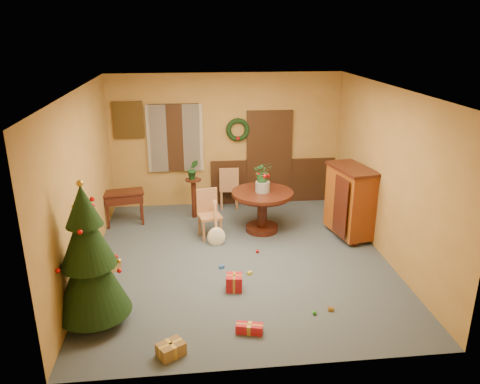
{
  "coord_description": "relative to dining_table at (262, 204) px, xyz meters",
  "views": [
    {
      "loc": [
        -0.8,
        -7.2,
        3.81
      ],
      "look_at": [
        0.04,
        0.4,
        1.09
      ],
      "focal_mm": 35.0,
      "sensor_mm": 36.0,
      "label": 1
    }
  ],
  "objects": [
    {
      "name": "writing_desk",
      "position": [
        -2.71,
        0.63,
        -0.04
      ],
      "size": [
        0.85,
        0.53,
        0.71
      ],
      "color": "black",
      "rests_on": "floor"
    },
    {
      "name": "chair_far",
      "position": [
        -0.53,
        1.28,
        -0.06
      ],
      "size": [
        0.43,
        0.43,
        0.95
      ],
      "color": "brown",
      "rests_on": "floor"
    },
    {
      "name": "gift_a",
      "position": [
        -1.68,
        -3.54,
        -0.49
      ],
      "size": [
        0.39,
        0.36,
        0.17
      ],
      "color": "brown",
      "rests_on": "floor"
    },
    {
      "name": "gift_b",
      "position": [
        -0.76,
        -2.12,
        -0.45
      ],
      "size": [
        0.27,
        0.27,
        0.25
      ],
      "color": "#AB161E",
      "rests_on": "floor"
    },
    {
      "name": "sideboard",
      "position": [
        1.59,
        -0.43,
        0.17
      ],
      "size": [
        0.77,
        1.17,
        1.38
      ],
      "color": "#551609",
      "rests_on": "floor"
    },
    {
      "name": "guitar",
      "position": [
        -0.93,
        -0.54,
        -0.18
      ],
      "size": [
        0.42,
        0.56,
        0.77
      ],
      "primitive_type": null,
      "rotation": [
        -0.49,
        0.0,
        -0.19
      ],
      "color": "white",
      "rests_on": "floor"
    },
    {
      "name": "chair_near",
      "position": [
        -1.05,
        -0.12,
        -0.07
      ],
      "size": [
        0.48,
        0.48,
        0.93
      ],
      "color": "brown",
      "rests_on": "floor"
    },
    {
      "name": "room_envelope",
      "position": [
        -0.35,
        1.57,
        0.55
      ],
      "size": [
        5.5,
        5.5,
        5.5
      ],
      "color": "#374251",
      "rests_on": "ground"
    },
    {
      "name": "toy_d",
      "position": [
        -0.23,
        -0.94,
        -0.54
      ],
      "size": [
        0.06,
        0.06,
        0.06
      ],
      "primitive_type": "sphere",
      "color": "red",
      "rests_on": "floor"
    },
    {
      "name": "gift_d",
      "position": [
        -0.66,
        -3.2,
        -0.51
      ],
      "size": [
        0.38,
        0.23,
        0.13
      ],
      "color": "#AB161E",
      "rests_on": "floor"
    },
    {
      "name": "gift_c",
      "position": [
        -2.69,
        -1.3,
        -0.51
      ],
      "size": [
        0.27,
        0.29,
        0.13
      ],
      "color": "brown",
      "rests_on": "floor"
    },
    {
      "name": "toy_c",
      "position": [
        -0.46,
        -1.69,
        -0.55
      ],
      "size": [
        0.09,
        0.09,
        0.05
      ],
      "primitive_type": "cube",
      "rotation": [
        0.0,
        0.0,
        0.69
      ],
      "color": "gold",
      "rests_on": "floor"
    },
    {
      "name": "toy_b",
      "position": [
        0.29,
        -2.9,
        -0.54
      ],
      "size": [
        0.06,
        0.06,
        0.06
      ],
      "primitive_type": "sphere",
      "color": "#268D26",
      "rests_on": "floor"
    },
    {
      "name": "urn",
      "position": [
        0.0,
        -0.0,
        0.35
      ],
      "size": [
        0.27,
        0.27,
        0.2
      ],
      "primitive_type": "cylinder",
      "color": "slate",
      "rests_on": "dining_table"
    },
    {
      "name": "dining_table",
      "position": [
        0.0,
        0.0,
        0.0
      ],
      "size": [
        1.19,
        1.19,
        0.81
      ],
      "color": "black",
      "rests_on": "floor"
    },
    {
      "name": "stand_plant",
      "position": [
        -1.31,
        0.84,
        0.48
      ],
      "size": [
        0.26,
        0.22,
        0.42
      ],
      "primitive_type": "imported",
      "rotation": [
        0.0,
        0.0,
        0.16
      ],
      "color": "#19471E",
      "rests_on": "plant_stand"
    },
    {
      "name": "toy_a",
      "position": [
        -0.9,
        -1.43,
        -0.55
      ],
      "size": [
        0.09,
        0.09,
        0.05
      ],
      "primitive_type": "cube",
      "rotation": [
        0.0,
        0.0,
        0.59
      ],
      "color": "blue",
      "rests_on": "floor"
    },
    {
      "name": "centerpiece_plant",
      "position": [
        0.0,
        -0.0,
        0.64
      ],
      "size": [
        0.36,
        0.31,
        0.4
      ],
      "primitive_type": "imported",
      "color": "#1E4C23",
      "rests_on": "urn"
    },
    {
      "name": "toy_e",
      "position": [
        0.55,
        -2.84,
        -0.55
      ],
      "size": [
        0.08,
        0.05,
        0.05
      ],
      "primitive_type": "cube",
      "rotation": [
        0.0,
        0.0,
        -0.06
      ],
      "color": "gold",
      "rests_on": "floor"
    },
    {
      "name": "christmas_tree",
      "position": [
        -2.71,
        -2.74,
        0.4
      ],
      "size": [
        0.99,
        0.99,
        2.04
      ],
      "color": "#382111",
      "rests_on": "floor"
    },
    {
      "name": "plant_stand",
      "position": [
        -1.31,
        0.84,
        -0.04
      ],
      "size": [
        0.33,
        0.33,
        0.85
      ],
      "color": "black",
      "rests_on": "floor"
    }
  ]
}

